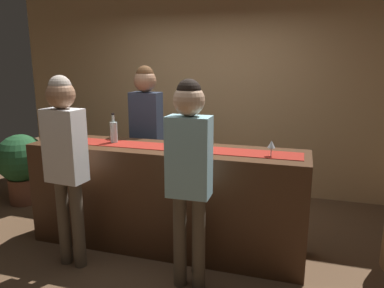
{
  "coord_description": "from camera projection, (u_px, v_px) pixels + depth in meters",
  "views": [
    {
      "loc": [
        1.25,
        -3.19,
        1.86
      ],
      "look_at": [
        0.28,
        0.0,
        1.09
      ],
      "focal_mm": 34.08,
      "sensor_mm": 36.0,
      "label": 1
    }
  ],
  "objects": [
    {
      "name": "wine_bottle_green",
      "position": [
        75.0,
        130.0,
        3.75
      ],
      "size": [
        0.07,
        0.07,
        0.3
      ],
      "color": "#194723",
      "rests_on": "bar_counter"
    },
    {
      "name": "ground_plane",
      "position": [
        166.0,
        246.0,
        3.75
      ],
      "size": [
        10.0,
        10.0,
        0.0
      ],
      "primitive_type": "plane",
      "color": "brown"
    },
    {
      "name": "customer_sipping",
      "position": [
        189.0,
        163.0,
        2.84
      ],
      "size": [
        0.34,
        0.24,
        1.73
      ],
      "rotation": [
        0.0,
        0.0,
        0.02
      ],
      "color": "brown",
      "rests_on": "ground"
    },
    {
      "name": "wine_bottle_clear",
      "position": [
        114.0,
        132.0,
        3.68
      ],
      "size": [
        0.07,
        0.07,
        0.3
      ],
      "color": "#B2C6C1",
      "rests_on": "bar_counter"
    },
    {
      "name": "bartender",
      "position": [
        146.0,
        125.0,
        4.16
      ],
      "size": [
        0.34,
        0.25,
        1.81
      ],
      "rotation": [
        0.0,
        0.0,
        3.12
      ],
      "color": "#26262B",
      "rests_on": "ground"
    },
    {
      "name": "wine_glass_mid_counter",
      "position": [
        271.0,
        145.0,
        3.14
      ],
      "size": [
        0.07,
        0.07,
        0.14
      ],
      "color": "silver",
      "rests_on": "bar_counter"
    },
    {
      "name": "back_wall",
      "position": [
        212.0,
        90.0,
        5.19
      ],
      "size": [
        6.0,
        0.12,
        2.9
      ],
      "primitive_type": "cube",
      "color": "tan",
      "rests_on": "ground"
    },
    {
      "name": "customer_browsing",
      "position": [
        65.0,
        152.0,
        3.17
      ],
      "size": [
        0.36,
        0.24,
        1.74
      ],
      "rotation": [
        0.0,
        0.0,
        -0.09
      ],
      "color": "brown",
      "rests_on": "ground"
    },
    {
      "name": "potted_plant_tall",
      "position": [
        22.0,
        164.0,
        4.79
      ],
      "size": [
        0.63,
        0.63,
        0.92
      ],
      "color": "brown",
      "rests_on": "ground"
    },
    {
      "name": "wine_glass_near_customer",
      "position": [
        190.0,
        138.0,
        3.4
      ],
      "size": [
        0.07,
        0.07,
        0.14
      ],
      "color": "silver",
      "rests_on": "bar_counter"
    },
    {
      "name": "counter_runner_cloth",
      "position": [
        164.0,
        147.0,
        3.51
      ],
      "size": [
        2.59,
        0.28,
        0.01
      ],
      "primitive_type": "cube",
      "color": "maroon",
      "rests_on": "bar_counter"
    },
    {
      "name": "bar_counter",
      "position": [
        165.0,
        198.0,
        3.63
      ],
      "size": [
        2.72,
        0.6,
        1.04
      ],
      "primitive_type": "cube",
      "color": "#472B19",
      "rests_on": "ground"
    }
  ]
}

